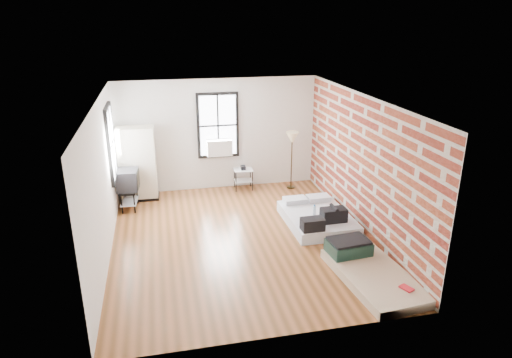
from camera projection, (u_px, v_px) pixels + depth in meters
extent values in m
plane|color=brown|center=(240.00, 239.00, 9.16)|extent=(6.00, 6.00, 0.00)
cube|color=silver|center=(218.00, 135.00, 11.43)|extent=(5.00, 0.01, 2.80)
cube|color=silver|center=(281.00, 248.00, 5.92)|extent=(5.00, 0.01, 2.80)
cube|color=silver|center=(103.00, 183.00, 8.18)|extent=(0.01, 6.00, 2.80)
cube|color=brown|center=(362.00, 165.00, 9.18)|extent=(0.02, 6.00, 2.80)
cube|color=white|center=(239.00, 100.00, 8.20)|extent=(5.00, 6.00, 0.01)
cube|color=white|center=(218.00, 126.00, 11.30)|extent=(0.90, 0.02, 1.50)
cube|color=black|center=(198.00, 126.00, 11.22)|extent=(0.07, 0.08, 1.64)
cube|color=black|center=(237.00, 124.00, 11.41)|extent=(0.07, 0.08, 1.64)
cube|color=black|center=(217.00, 94.00, 11.05)|extent=(0.90, 0.08, 0.07)
cube|color=black|center=(219.00, 156.00, 11.59)|extent=(0.90, 0.08, 0.07)
cube|color=black|center=(218.00, 126.00, 11.29)|extent=(0.04, 0.02, 1.50)
cube|color=black|center=(218.00, 126.00, 11.29)|extent=(0.90, 0.02, 0.04)
cube|color=white|center=(219.00, 147.00, 11.37)|extent=(0.62, 0.30, 0.40)
cube|color=white|center=(112.00, 143.00, 9.75)|extent=(0.02, 0.90, 1.50)
cube|color=black|center=(109.00, 150.00, 9.30)|extent=(0.08, 0.07, 1.64)
cube|color=black|center=(112.00, 138.00, 10.19)|extent=(0.08, 0.07, 1.64)
cube|color=black|center=(107.00, 107.00, 9.48)|extent=(0.08, 0.90, 0.07)
cube|color=black|center=(115.00, 178.00, 10.02)|extent=(0.08, 0.90, 0.07)
cube|color=black|center=(112.00, 143.00, 9.75)|extent=(0.02, 0.04, 1.50)
cube|color=black|center=(112.00, 143.00, 9.75)|extent=(0.02, 0.90, 0.04)
cube|color=white|center=(317.00, 219.00, 9.80)|extent=(1.34, 1.80, 0.23)
cube|color=white|center=(295.00, 200.00, 10.32)|extent=(0.52, 0.34, 0.11)
cube|color=white|center=(318.00, 198.00, 10.44)|extent=(0.52, 0.34, 0.11)
cube|color=black|center=(334.00, 215.00, 9.36)|extent=(0.52, 0.31, 0.28)
cylinder|color=black|center=(334.00, 208.00, 9.31)|extent=(0.08, 0.33, 0.07)
cube|color=black|center=(313.00, 224.00, 8.99)|extent=(0.45, 0.29, 0.24)
cylinder|color=silver|center=(314.00, 211.00, 9.66)|extent=(0.07, 0.07, 0.21)
cylinder|color=#1A6CBA|center=(315.00, 206.00, 9.62)|extent=(0.03, 0.03, 0.03)
cube|color=#C0AB8B|center=(375.00, 276.00, 7.71)|extent=(1.25, 2.10, 0.16)
cube|color=black|center=(348.00, 247.00, 8.28)|extent=(0.79, 0.60, 0.23)
cube|color=black|center=(349.00, 240.00, 8.23)|extent=(0.74, 0.55, 0.04)
cube|color=red|center=(407.00, 288.00, 7.22)|extent=(0.21, 0.25, 0.03)
cube|color=black|center=(141.00, 197.00, 11.18)|extent=(0.91, 0.54, 0.06)
cube|color=#EFE9C9|center=(137.00, 162.00, 10.87)|extent=(0.87, 0.50, 1.72)
cylinder|color=black|center=(236.00, 182.00, 11.50)|extent=(0.02, 0.02, 0.52)
cylinder|color=black|center=(252.00, 181.00, 11.56)|extent=(0.02, 0.02, 0.52)
cylinder|color=black|center=(234.00, 178.00, 11.80)|extent=(0.02, 0.02, 0.52)
cylinder|color=black|center=(250.00, 177.00, 11.86)|extent=(0.02, 0.02, 0.52)
cube|color=silver|center=(243.00, 170.00, 11.59)|extent=(0.49, 0.40, 0.02)
cube|color=silver|center=(243.00, 180.00, 11.69)|extent=(0.47, 0.38, 0.02)
cube|color=black|center=(243.00, 168.00, 11.57)|extent=(0.12, 0.18, 0.10)
cylinder|color=#2F250F|center=(291.00, 187.00, 11.86)|extent=(0.21, 0.21, 0.03)
cylinder|color=#2F250F|center=(291.00, 163.00, 11.64)|extent=(0.03, 0.03, 1.28)
cone|color=tan|center=(292.00, 138.00, 11.40)|extent=(0.32, 0.32, 0.28)
cylinder|color=black|center=(122.00, 204.00, 10.25)|extent=(0.03, 0.03, 0.46)
cylinder|color=black|center=(134.00, 203.00, 10.28)|extent=(0.03, 0.03, 0.46)
cylinder|color=black|center=(125.00, 195.00, 10.77)|extent=(0.03, 0.03, 0.46)
cylinder|color=black|center=(137.00, 194.00, 10.80)|extent=(0.03, 0.03, 0.46)
cube|color=black|center=(129.00, 190.00, 10.45)|extent=(0.42, 0.69, 0.03)
cube|color=silver|center=(130.00, 201.00, 10.54)|extent=(0.40, 0.67, 0.02)
cube|color=black|center=(128.00, 180.00, 10.36)|extent=(0.50, 0.57, 0.46)
cube|color=black|center=(138.00, 179.00, 10.39)|extent=(0.06, 0.44, 0.37)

